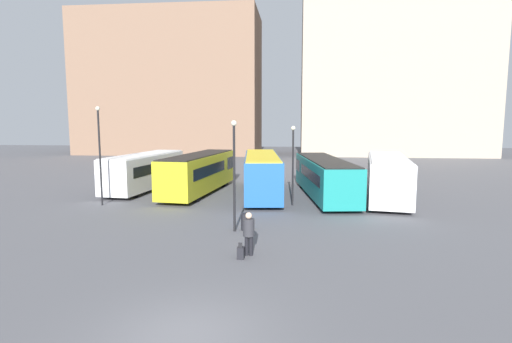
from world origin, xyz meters
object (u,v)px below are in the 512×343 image
Objects in this scene: bus_0 at (146,170)px; traveler at (249,230)px; bus_4 at (387,176)px; bus_1 at (200,172)px; lamp_post_0 at (234,167)px; bus_3 at (324,176)px; lamp_post_1 at (293,159)px; suitcase at (241,253)px; lamp_post_2 at (100,149)px; trash_bin at (246,222)px; bus_2 at (262,173)px.

traveler is at bearing -139.95° from bus_0.
bus_1 is at bearing 94.75° from bus_4.
lamp_post_0 is at bearing -151.46° from bus_1.
lamp_post_1 reaches higher than bus_3.
bus_4 reaches higher than suitcase.
lamp_post_1 is at bearing 5.56° from lamp_post_2.
lamp_post_2 is at bearing 50.97° from suitcase.
lamp_post_0 is at bearing -113.21° from lamp_post_1.
bus_0 is 1.84× the size of lamp_post_0.
lamp_post_2 is at bearing 53.04° from traveler.
lamp_post_0 is 2.91m from trash_bin.
lamp_post_1 is at bearing -6.74° from traveler.
bus_0 is 14.88m from lamp_post_0.
lamp_post_1 reaches higher than trash_bin.
lamp_post_1 is (-2.26, -3.52, 1.56)m from bus_3.
trash_bin is (9.63, -11.38, -1.17)m from bus_0.
bus_2 reaches higher than bus_3.
bus_3 is 2.39× the size of lamp_post_1.
bus_3 reaches higher than trash_bin.
bus_2 is at bearing 87.34° from lamp_post_0.
bus_1 is 15.36m from traveler.
traveler is (10.22, -15.24, -0.51)m from bus_0.
bus_1 is 13.97m from bus_4.
bus_4 is (13.92, -1.14, 0.02)m from bus_1.
lamp_post_1 is (2.84, 6.63, -0.17)m from lamp_post_0.
lamp_post_0 is at bearing 14.97° from suitcase.
lamp_post_1 is 6.14× the size of trash_bin.
bus_2 is at bearing -87.96° from bus_1.
bus_3 reaches higher than traveler.
bus_3 is at bearing -99.10° from bus_2.
traveler is 0.35× the size of lamp_post_1.
suitcase is 0.13× the size of lamp_post_0.
bus_2 is at bearing 4.27° from suitcase.
trash_bin is (-4.56, -9.86, -1.11)m from bus_3.
bus_3 is 10.92m from trash_bin.
bus_4 is at bearing -101.11° from bus_2.
trash_bin is (-2.30, -6.34, -2.67)m from lamp_post_1.
lamp_post_1 is (-6.71, -2.98, 1.44)m from bus_4.
bus_1 is 11.63m from trash_bin.
bus_0 reaches higher than trash_bin.
bus_4 is 19.80m from lamp_post_2.
suitcase is 0.83× the size of trash_bin.
trash_bin is at bearing -109.89° from lamp_post_1.
bus_3 is (9.47, -0.60, -0.11)m from bus_1.
lamp_post_0 reaches higher than bus_3.
traveler is at bearing -72.27° from lamp_post_0.
suitcase is (-4.23, -14.16, -1.29)m from bus_3.
suitcase is at bearing 151.06° from traveler.
lamp_post_0 is at bearing 171.07° from bus_2.
lamp_post_1 reaches higher than bus_0.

